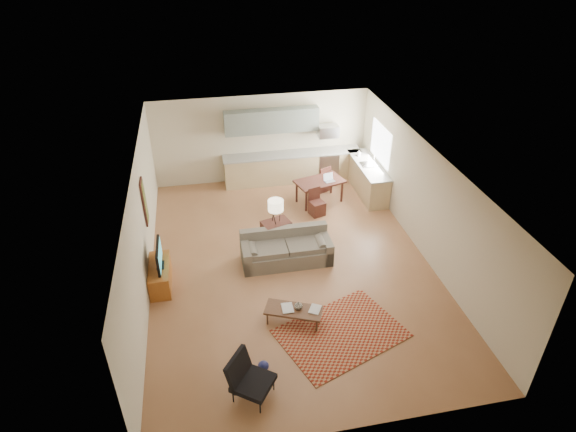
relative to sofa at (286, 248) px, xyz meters
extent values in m
plane|color=#915E3C|center=(0.08, -0.10, -0.38)|extent=(9.00, 9.00, 0.00)
plane|color=white|center=(0.08, -0.10, 2.32)|extent=(9.00, 9.00, 0.00)
plane|color=beige|center=(0.08, 4.40, 0.97)|extent=(6.50, 0.00, 6.50)
plane|color=beige|center=(0.08, -4.60, 0.97)|extent=(6.50, 0.00, 6.50)
plane|color=beige|center=(-3.17, -0.10, 0.97)|extent=(0.00, 9.00, 9.00)
plane|color=beige|center=(3.33, -0.10, 0.97)|extent=(0.00, 9.00, 9.00)
cube|color=#A5A8AD|center=(2.08, 4.08, 0.07)|extent=(0.62, 0.62, 0.90)
cube|color=#A5A8AD|center=(2.08, 4.10, 1.17)|extent=(0.62, 0.40, 0.35)
cube|color=gray|center=(0.38, 4.23, 1.57)|extent=(2.80, 0.34, 0.70)
cube|color=white|center=(3.31, 2.90, 1.17)|extent=(0.02, 1.40, 1.05)
cube|color=maroon|center=(0.62, -2.54, -0.38)|extent=(2.79, 2.37, 0.02)
imported|color=maroon|center=(-0.48, -1.99, -0.03)|extent=(0.24, 0.32, 0.03)
imported|color=navy|center=(0.08, -2.08, -0.03)|extent=(0.46, 0.47, 0.02)
imported|color=black|center=(-0.14, -2.03, 0.05)|extent=(0.21, 0.21, 0.17)
imported|color=beige|center=(2.91, 3.52, 0.63)|extent=(0.12, 0.12, 0.19)
camera|label=1|loc=(-1.74, -9.09, 6.68)|focal=30.00mm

